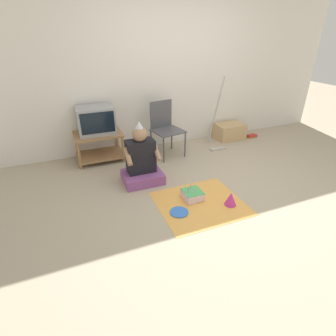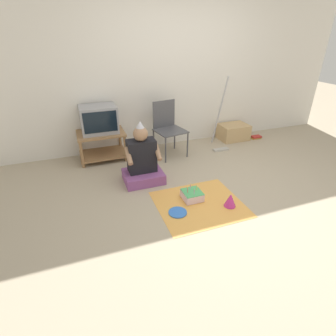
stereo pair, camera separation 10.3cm
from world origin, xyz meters
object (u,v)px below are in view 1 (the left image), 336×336
object	(u,v)px
tv	(96,120)
paper_plate	(179,212)
person_seated	(141,162)
folding_chair	(165,125)
book_pile	(252,136)
cardboard_box_stack	(229,131)
party_hat_blue	(231,199)
dust_mop	(217,128)
birthday_cake	(192,195)

from	to	relation	value
tv	paper_plate	xyz separation A→B (m)	(0.60, -1.79, -0.64)
tv	person_seated	size ratio (longest dim) A/B	0.64
tv	folding_chair	size ratio (longest dim) A/B	0.62
folding_chair	person_seated	xyz separation A→B (m)	(-0.63, -0.73, -0.22)
book_pile	paper_plate	world-z (taller)	book_pile
cardboard_box_stack	party_hat_blue	xyz separation A→B (m)	(-1.23, -1.88, -0.06)
tv	paper_plate	world-z (taller)	tv
tv	book_pile	distance (m)	2.97
cardboard_box_stack	paper_plate	bearing A→B (deg)	-135.94
folding_chair	person_seated	size ratio (longest dim) A/B	1.03
cardboard_box_stack	book_pile	bearing A→B (deg)	-16.61
person_seated	tv	bearing A→B (deg)	114.68
cardboard_box_stack	person_seated	bearing A→B (deg)	-155.34
book_pile	folding_chair	bearing A→B (deg)	-177.92
dust_mop	folding_chair	bearing A→B (deg)	173.40
person_seated	folding_chair	bearing A→B (deg)	49.46
dust_mop	person_seated	bearing A→B (deg)	-157.92
dust_mop	birthday_cake	distance (m)	1.73
party_hat_blue	tv	bearing A→B (deg)	123.31
person_seated	birthday_cake	size ratio (longest dim) A/B	3.69
dust_mop	book_pile	size ratio (longest dim) A/B	6.38
book_pile	birthday_cake	bearing A→B (deg)	-144.21
book_pile	paper_plate	bearing A→B (deg)	-144.10
birthday_cake	folding_chair	bearing A→B (deg)	82.55
folding_chair	book_pile	distance (m)	1.91
book_pile	person_seated	bearing A→B (deg)	-162.06
cardboard_box_stack	person_seated	distance (m)	2.24
person_seated	party_hat_blue	distance (m)	1.26
folding_chair	birthday_cake	distance (m)	1.48
birthday_cake	dust_mop	bearing A→B (deg)	49.48
dust_mop	paper_plate	bearing A→B (deg)	-132.61
tv	person_seated	bearing A→B (deg)	-65.32
party_hat_blue	dust_mop	bearing A→B (deg)	64.83
book_pile	person_seated	world-z (taller)	person_seated
tv	cardboard_box_stack	distance (m)	2.51
dust_mop	paper_plate	size ratio (longest dim) A/B	5.86
book_pile	person_seated	distance (m)	2.62
folding_chair	tv	bearing A→B (deg)	169.93
folding_chair	paper_plate	bearing A→B (deg)	-105.81
folding_chair	person_seated	distance (m)	0.99
folding_chair	person_seated	bearing A→B (deg)	-130.54
person_seated	paper_plate	distance (m)	0.92
person_seated	party_hat_blue	world-z (taller)	person_seated
cardboard_box_stack	dust_mop	xyz separation A→B (m)	(-0.49, -0.31, 0.22)
tv	paper_plate	bearing A→B (deg)	-71.46
tv	birthday_cake	size ratio (longest dim) A/B	2.36
person_seated	birthday_cake	distance (m)	0.83
book_pile	tv	bearing A→B (deg)	177.64
tv	cardboard_box_stack	size ratio (longest dim) A/B	1.02
dust_mop	party_hat_blue	bearing A→B (deg)	-115.17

